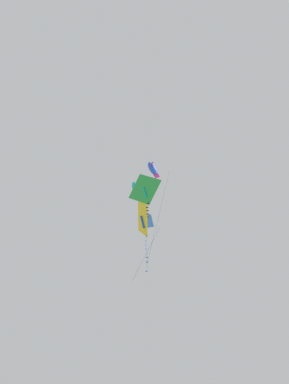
% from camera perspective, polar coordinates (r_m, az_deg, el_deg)
% --- Properties ---
extents(kite_delta_highest, '(3.02, 2.58, 6.11)m').
position_cam_1_polar(kite_delta_highest, '(41.90, -0.07, -2.66)').
color(kite_delta_highest, yellow).
extents(kite_delta_low_drifter, '(2.53, 1.07, 2.71)m').
position_cam_1_polar(kite_delta_low_drifter, '(38.51, 0.08, 0.22)').
color(kite_delta_low_drifter, green).
extents(kite_fish_far_centre, '(1.90, 1.78, 2.50)m').
position_cam_1_polar(kite_fish_far_centre, '(48.50, -0.57, 0.08)').
color(kite_fish_far_centre, '#1EB2C6').
extents(kite_fish_near_left, '(1.88, 1.41, 8.14)m').
position_cam_1_polar(kite_fish_near_left, '(41.40, 0.80, 2.34)').
color(kite_fish_near_left, blue).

